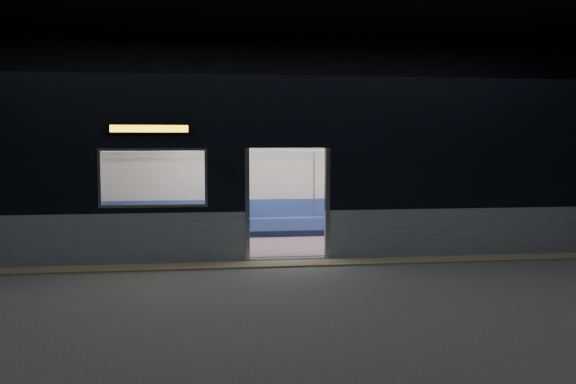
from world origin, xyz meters
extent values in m
cube|color=#47494C|center=(0.00, 0.00, -0.01)|extent=(24.00, 14.00, 0.01)
cube|color=black|center=(0.00, 6.98, 2.50)|extent=(24.00, 0.04, 5.00)
cube|color=black|center=(0.00, -6.98, 2.50)|extent=(24.00, 0.04, 5.00)
cube|color=#8C7F59|center=(0.00, 0.55, 0.01)|extent=(22.80, 0.50, 0.03)
cube|color=#8D9EA9|center=(-4.85, 1.06, 0.45)|extent=(8.30, 0.12, 0.90)
cube|color=#8D9EA9|center=(4.85, 1.06, 0.45)|extent=(8.30, 0.12, 0.90)
cube|color=black|center=(-4.85, 1.06, 2.05)|extent=(8.30, 0.12, 2.30)
cube|color=black|center=(4.85, 1.06, 2.05)|extent=(8.30, 0.12, 2.30)
cube|color=black|center=(0.00, 1.06, 2.62)|extent=(1.40, 0.12, 1.15)
cube|color=#B7BABC|center=(-0.74, 1.06, 1.02)|extent=(0.08, 0.14, 2.05)
cube|color=#B7BABC|center=(0.74, 1.06, 1.02)|extent=(0.08, 0.14, 2.05)
cube|color=black|center=(-2.45, 0.98, 2.39)|extent=(1.50, 0.04, 0.18)
cube|color=#FFA707|center=(-2.45, 0.97, 2.39)|extent=(1.34, 0.03, 0.12)
cube|color=silver|center=(0.00, 3.94, 1.60)|extent=(18.00, 0.12, 3.20)
cube|color=black|center=(0.00, 2.50, 3.28)|extent=(18.00, 3.00, 0.15)
cube|color=gray|center=(0.00, 2.50, 0.02)|extent=(17.76, 2.76, 0.04)
cube|color=silver|center=(0.00, 2.50, 2.35)|extent=(17.76, 2.76, 0.10)
cube|color=#304F8B|center=(0.00, 3.62, 0.24)|extent=(11.00, 0.48, 0.41)
cube|color=#304F8B|center=(0.00, 3.81, 0.65)|extent=(11.00, 0.10, 0.40)
cube|color=#7F5C61|center=(-3.30, 1.41, 0.24)|extent=(4.40, 0.48, 0.41)
cube|color=#7F5C61|center=(3.30, 1.41, 0.24)|extent=(4.40, 0.48, 0.41)
cylinder|color=silver|center=(-0.95, 1.37, 1.17)|extent=(0.04, 0.04, 2.26)
cylinder|color=silver|center=(-0.95, 3.63, 1.17)|extent=(0.04, 0.04, 2.26)
cylinder|color=silver|center=(0.95, 1.37, 1.17)|extent=(0.04, 0.04, 2.26)
cylinder|color=silver|center=(0.95, 3.63, 1.17)|extent=(0.04, 0.04, 2.26)
cylinder|color=silver|center=(0.00, 3.58, 1.95)|extent=(11.00, 0.03, 0.03)
cube|color=black|center=(1.79, 3.39, 0.53)|extent=(0.18, 0.49, 0.17)
cube|color=black|center=(2.01, 3.39, 0.53)|extent=(0.18, 0.49, 0.17)
cylinder|color=black|center=(1.79, 3.16, 0.26)|extent=(0.11, 0.11, 0.43)
cylinder|color=black|center=(2.01, 3.16, 0.26)|extent=(0.11, 0.11, 0.43)
cube|color=pink|center=(1.90, 3.59, 0.55)|extent=(0.42, 0.23, 0.21)
cylinder|color=pink|center=(1.90, 3.62, 0.92)|extent=(0.43, 0.43, 0.54)
sphere|color=tan|center=(1.90, 3.60, 1.31)|extent=(0.22, 0.22, 0.22)
sphere|color=black|center=(1.90, 3.64, 1.35)|extent=(0.23, 0.23, 0.23)
cube|color=black|center=(1.91, 3.31, 0.69)|extent=(0.34, 0.32, 0.14)
cube|color=white|center=(3.83, 3.85, 1.49)|extent=(1.06, 0.03, 0.69)
camera|label=1|loc=(-1.47, -9.94, 2.18)|focal=38.00mm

